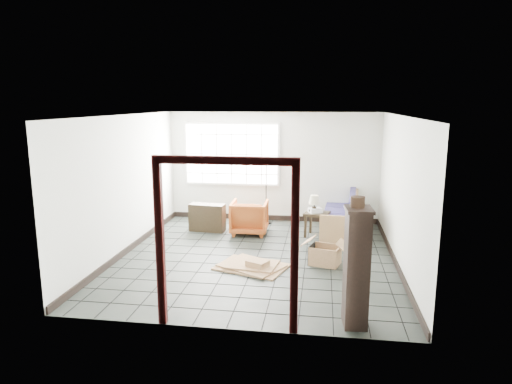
% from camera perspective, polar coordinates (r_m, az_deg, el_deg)
% --- Properties ---
extents(ground, '(5.50, 5.50, 0.00)m').
position_cam_1_polar(ground, '(8.55, 0.12, -8.14)').
color(ground, black).
rests_on(ground, ground).
extents(room_shell, '(5.02, 5.52, 2.61)m').
position_cam_1_polar(room_shell, '(8.17, 0.15, 3.10)').
color(room_shell, silver).
rests_on(room_shell, ground).
extents(window_panel, '(2.32, 0.08, 1.52)m').
position_cam_1_polar(window_panel, '(10.97, -3.05, 4.75)').
color(window_panel, silver).
rests_on(window_panel, ground).
extents(doorway_trim, '(1.80, 0.08, 2.20)m').
position_cam_1_polar(doorway_trim, '(5.60, -3.82, -3.88)').
color(doorway_trim, '#330B0B').
rests_on(doorway_trim, ground).
extents(futon_sofa, '(0.89, 2.01, 0.87)m').
position_cam_1_polar(futon_sofa, '(10.26, 10.80, -3.19)').
color(futon_sofa, olive).
rests_on(futon_sofa, ground).
extents(armchair, '(0.79, 0.74, 0.80)m').
position_cam_1_polar(armchair, '(9.94, -0.83, -2.97)').
color(armchair, maroon).
rests_on(armchair, ground).
extents(side_table, '(0.59, 0.59, 0.53)m').
position_cam_1_polar(side_table, '(9.79, 7.63, -3.06)').
color(side_table, black).
rests_on(side_table, ground).
extents(table_lamp, '(0.30, 0.30, 0.37)m').
position_cam_1_polar(table_lamp, '(9.69, 7.31, -1.07)').
color(table_lamp, black).
rests_on(table_lamp, side_table).
extents(projector, '(0.32, 0.29, 0.09)m').
position_cam_1_polar(projector, '(9.75, 7.40, -2.28)').
color(projector, silver).
rests_on(projector, side_table).
extents(floor_lamp, '(0.43, 0.39, 1.60)m').
position_cam_1_polar(floor_lamp, '(10.56, 1.73, 0.42)').
color(floor_lamp, black).
rests_on(floor_lamp, ground).
extents(console_shelf, '(0.81, 0.37, 0.61)m').
position_cam_1_polar(console_shelf, '(10.21, -6.11, -3.18)').
color(console_shelf, black).
rests_on(console_shelf, ground).
extents(tall_shelf, '(0.36, 0.45, 1.55)m').
position_cam_1_polar(tall_shelf, '(5.96, 12.45, -9.11)').
color(tall_shelf, black).
rests_on(tall_shelf, ground).
extents(pot, '(0.23, 0.23, 0.13)m').
position_cam_1_polar(pot, '(5.77, 12.59, -1.21)').
color(pot, black).
rests_on(pot, tall_shelf).
extents(open_box, '(0.89, 0.60, 0.46)m').
position_cam_1_polar(open_box, '(8.24, 8.61, -7.79)').
color(open_box, olive).
rests_on(open_box, ground).
extents(cardboard_pile, '(1.36, 1.15, 0.17)m').
position_cam_1_polar(cardboard_pile, '(8.01, -0.45, -9.15)').
color(cardboard_pile, olive).
rests_on(cardboard_pile, ground).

